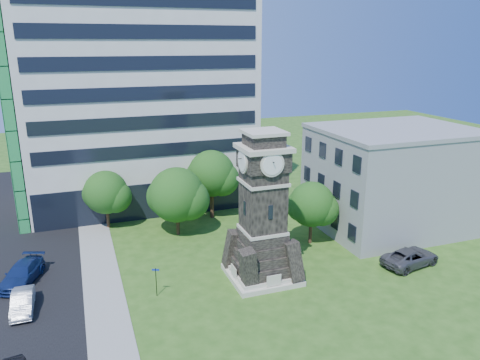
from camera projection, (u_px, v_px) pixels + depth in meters
name	position (u px, v px, depth m)	size (l,w,h in m)	color
ground	(236.00, 295.00, 35.84)	(160.00, 160.00, 0.00)	#2A5317
sidewalk	(103.00, 285.00, 37.26)	(3.00, 70.00, 0.06)	gray
clock_tower	(263.00, 217.00, 37.12)	(5.40, 5.40, 12.22)	beige
office_tall	(136.00, 82.00, 54.10)	(26.20, 15.11, 28.60)	silver
office_low	(393.00, 178.00, 48.07)	(15.20, 12.20, 10.40)	gray
car_street_mid	(22.00, 302.00, 33.55)	(1.44, 4.12, 1.36)	silver
car_street_north	(22.00, 274.00, 37.49)	(2.16, 5.32, 1.54)	navy
car_east_lot	(410.00, 257.00, 40.40)	(2.51, 5.44, 1.51)	#48484C
park_bench	(269.00, 278.00, 37.46)	(1.75, 0.47, 0.90)	black
street_sign	(156.00, 279.00, 35.30)	(0.56, 0.06, 2.33)	black
tree_nw	(106.00, 194.00, 47.85)	(4.90, 4.45, 6.10)	#332114
tree_nc	(177.00, 196.00, 46.06)	(6.01, 5.46, 6.92)	#332114
tree_ne	(212.00, 175.00, 50.39)	(5.54, 5.04, 7.56)	#332114
tree_east	(312.00, 206.00, 44.14)	(4.74, 4.31, 6.09)	#332114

